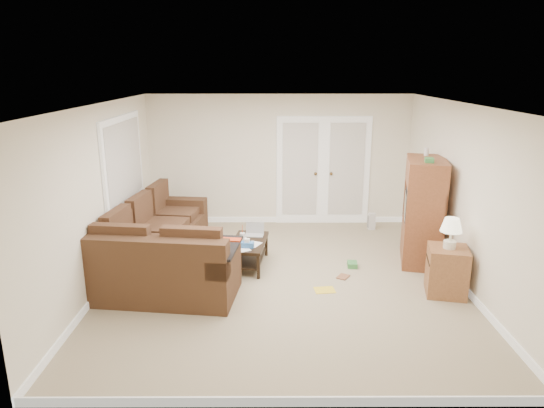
{
  "coord_description": "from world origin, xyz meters",
  "views": [
    {
      "loc": [
        -0.17,
        -6.47,
        2.95
      ],
      "look_at": [
        -0.15,
        0.14,
        1.1
      ],
      "focal_mm": 32.0,
      "sensor_mm": 36.0,
      "label": 1
    }
  ],
  "objects_px": {
    "coffee_table": "(249,252)",
    "tv_armoire": "(423,211)",
    "side_cabinet": "(447,267)",
    "sectional_sofa": "(159,250)"
  },
  "relations": [
    {
      "from": "coffee_table",
      "to": "tv_armoire",
      "type": "xyz_separation_m",
      "value": [
        2.69,
        0.2,
        0.61
      ]
    },
    {
      "from": "side_cabinet",
      "to": "coffee_table",
      "type": "bearing_deg",
      "value": 172.15
    },
    {
      "from": "sectional_sofa",
      "to": "tv_armoire",
      "type": "relative_size",
      "value": 1.84
    },
    {
      "from": "sectional_sofa",
      "to": "coffee_table",
      "type": "relative_size",
      "value": 3.11
    },
    {
      "from": "coffee_table",
      "to": "tv_armoire",
      "type": "height_order",
      "value": "tv_armoire"
    },
    {
      "from": "coffee_table",
      "to": "tv_armoire",
      "type": "bearing_deg",
      "value": 10.84
    },
    {
      "from": "sectional_sofa",
      "to": "side_cabinet",
      "type": "distance_m",
      "value": 4.08
    },
    {
      "from": "coffee_table",
      "to": "sectional_sofa",
      "type": "bearing_deg",
      "value": -161.15
    },
    {
      "from": "sectional_sofa",
      "to": "tv_armoire",
      "type": "xyz_separation_m",
      "value": [
        4.02,
        0.48,
        0.46
      ]
    },
    {
      "from": "sectional_sofa",
      "to": "coffee_table",
      "type": "bearing_deg",
      "value": 19.14
    }
  ]
}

